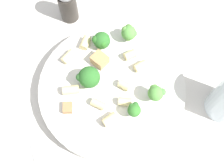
{
  "coord_description": "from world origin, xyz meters",
  "views": [
    {
      "loc": [
        -0.11,
        -0.16,
        0.5
      ],
      "look_at": [
        0.0,
        0.0,
        0.04
      ],
      "focal_mm": 45.0,
      "sensor_mm": 36.0,
      "label": 1
    }
  ],
  "objects_px": {
    "broccoli_floret_0": "(156,93)",
    "rigatoni_3": "(123,103)",
    "rigatoni_0": "(85,43)",
    "pepper_shaker": "(67,2)",
    "broccoli_floret_2": "(89,77)",
    "broccoli_floret_4": "(129,32)",
    "rigatoni_1": "(71,90)",
    "rigatoni_4": "(110,120)",
    "rigatoni_2": "(68,57)",
    "rigatoni_5": "(124,85)",
    "rigatoni_6": "(98,104)",
    "rigatoni_7": "(130,55)",
    "chicken_chunk_1": "(68,108)",
    "broccoli_floret_1": "(135,109)",
    "rigatoni_8": "(140,65)",
    "pasta_bowl": "(112,89)",
    "chicken_chunk_0": "(100,60)",
    "broccoli_floret_3": "(102,41)"
  },
  "relations": [
    {
      "from": "broccoli_floret_0",
      "to": "rigatoni_2",
      "type": "xyz_separation_m",
      "value": [
        -0.08,
        0.15,
        -0.02
      ]
    },
    {
      "from": "rigatoni_7",
      "to": "pepper_shaker",
      "type": "distance_m",
      "value": 0.17
    },
    {
      "from": "chicken_chunk_0",
      "to": "broccoli_floret_2",
      "type": "bearing_deg",
      "value": -148.97
    },
    {
      "from": "pasta_bowl",
      "to": "chicken_chunk_1",
      "type": "height_order",
      "value": "chicken_chunk_1"
    },
    {
      "from": "pasta_bowl",
      "to": "rigatoni_6",
      "type": "distance_m",
      "value": 0.05
    },
    {
      "from": "rigatoni_3",
      "to": "rigatoni_8",
      "type": "bearing_deg",
      "value": 30.91
    },
    {
      "from": "broccoli_floret_1",
      "to": "rigatoni_6",
      "type": "height_order",
      "value": "broccoli_floret_1"
    },
    {
      "from": "rigatoni_5",
      "to": "rigatoni_6",
      "type": "bearing_deg",
      "value": -177.53
    },
    {
      "from": "pepper_shaker",
      "to": "rigatoni_3",
      "type": "bearing_deg",
      "value": -97.79
    },
    {
      "from": "rigatoni_7",
      "to": "chicken_chunk_1",
      "type": "relative_size",
      "value": 1.09
    },
    {
      "from": "broccoli_floret_3",
      "to": "rigatoni_0",
      "type": "relative_size",
      "value": 1.39
    },
    {
      "from": "broccoli_floret_4",
      "to": "rigatoni_3",
      "type": "height_order",
      "value": "broccoli_floret_4"
    },
    {
      "from": "rigatoni_0",
      "to": "pepper_shaker",
      "type": "height_order",
      "value": "pepper_shaker"
    },
    {
      "from": "broccoli_floret_3",
      "to": "broccoli_floret_2",
      "type": "bearing_deg",
      "value": -140.86
    },
    {
      "from": "rigatoni_6",
      "to": "chicken_chunk_0",
      "type": "xyz_separation_m",
      "value": [
        0.05,
        0.07,
        0.0
      ]
    },
    {
      "from": "broccoli_floret_2",
      "to": "chicken_chunk_0",
      "type": "relative_size",
      "value": 1.58
    },
    {
      "from": "rigatoni_8",
      "to": "pepper_shaker",
      "type": "height_order",
      "value": "pepper_shaker"
    },
    {
      "from": "rigatoni_1",
      "to": "rigatoni_8",
      "type": "xyz_separation_m",
      "value": [
        0.13,
        -0.03,
        -0.0
      ]
    },
    {
      "from": "rigatoni_0",
      "to": "rigatoni_5",
      "type": "distance_m",
      "value": 0.11
    },
    {
      "from": "broccoli_floret_3",
      "to": "chicken_chunk_1",
      "type": "height_order",
      "value": "broccoli_floret_3"
    },
    {
      "from": "broccoli_floret_0",
      "to": "rigatoni_6",
      "type": "relative_size",
      "value": 1.54
    },
    {
      "from": "rigatoni_8",
      "to": "broccoli_floret_1",
      "type": "bearing_deg",
      "value": -133.88
    },
    {
      "from": "rigatoni_2",
      "to": "chicken_chunk_1",
      "type": "distance_m",
      "value": 0.1
    },
    {
      "from": "broccoli_floret_2",
      "to": "broccoli_floret_4",
      "type": "relative_size",
      "value": 1.26
    },
    {
      "from": "rigatoni_7",
      "to": "rigatoni_4",
      "type": "bearing_deg",
      "value": -141.91
    },
    {
      "from": "pasta_bowl",
      "to": "rigatoni_6",
      "type": "bearing_deg",
      "value": -158.41
    },
    {
      "from": "rigatoni_8",
      "to": "rigatoni_6",
      "type": "bearing_deg",
      "value": -170.54
    },
    {
      "from": "rigatoni_2",
      "to": "rigatoni_8",
      "type": "height_order",
      "value": "same"
    },
    {
      "from": "broccoli_floret_3",
      "to": "rigatoni_2",
      "type": "relative_size",
      "value": 1.31
    },
    {
      "from": "broccoli_floret_0",
      "to": "rigatoni_3",
      "type": "distance_m",
      "value": 0.06
    },
    {
      "from": "pasta_bowl",
      "to": "broccoli_floret_3",
      "type": "relative_size",
      "value": 7.66
    },
    {
      "from": "rigatoni_8",
      "to": "pepper_shaker",
      "type": "distance_m",
      "value": 0.2
    },
    {
      "from": "rigatoni_2",
      "to": "rigatoni_5",
      "type": "xyz_separation_m",
      "value": [
        0.05,
        -0.11,
        -0.0
      ]
    },
    {
      "from": "rigatoni_3",
      "to": "rigatoni_5",
      "type": "distance_m",
      "value": 0.03
    },
    {
      "from": "chicken_chunk_0",
      "to": "broccoli_floret_0",
      "type": "bearing_deg",
      "value": -71.4
    },
    {
      "from": "broccoli_floret_4",
      "to": "rigatoni_1",
      "type": "height_order",
      "value": "broccoli_floret_4"
    },
    {
      "from": "broccoli_floret_4",
      "to": "rigatoni_0",
      "type": "bearing_deg",
      "value": 154.55
    },
    {
      "from": "broccoli_floret_1",
      "to": "rigatoni_0",
      "type": "relative_size",
      "value": 1.3
    },
    {
      "from": "broccoli_floret_2",
      "to": "rigatoni_7",
      "type": "xyz_separation_m",
      "value": [
        0.09,
        -0.0,
        -0.02
      ]
    },
    {
      "from": "rigatoni_0",
      "to": "rigatoni_4",
      "type": "bearing_deg",
      "value": -108.0
    },
    {
      "from": "broccoli_floret_2",
      "to": "rigatoni_0",
      "type": "height_order",
      "value": "broccoli_floret_2"
    },
    {
      "from": "rigatoni_1",
      "to": "rigatoni_4",
      "type": "relative_size",
      "value": 1.15
    },
    {
      "from": "broccoli_floret_4",
      "to": "rigatoni_8",
      "type": "bearing_deg",
      "value": -107.69
    },
    {
      "from": "pasta_bowl",
      "to": "rigatoni_7",
      "type": "bearing_deg",
      "value": 25.43
    },
    {
      "from": "rigatoni_6",
      "to": "rigatoni_1",
      "type": "bearing_deg",
      "value": 116.65
    },
    {
      "from": "rigatoni_8",
      "to": "pepper_shaker",
      "type": "bearing_deg",
      "value": 100.46
    },
    {
      "from": "broccoli_floret_1",
      "to": "rigatoni_7",
      "type": "xyz_separation_m",
      "value": [
        0.06,
        0.09,
        -0.01
      ]
    },
    {
      "from": "rigatoni_0",
      "to": "rigatoni_8",
      "type": "xyz_separation_m",
      "value": [
        0.06,
        -0.1,
        -0.0
      ]
    },
    {
      "from": "pasta_bowl",
      "to": "rigatoni_4",
      "type": "distance_m",
      "value": 0.07
    },
    {
      "from": "rigatoni_3",
      "to": "rigatoni_6",
      "type": "distance_m",
      "value": 0.04
    }
  ]
}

